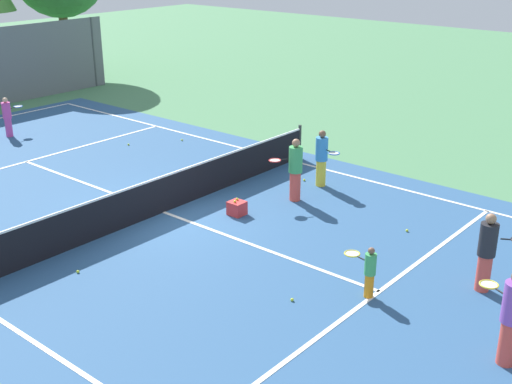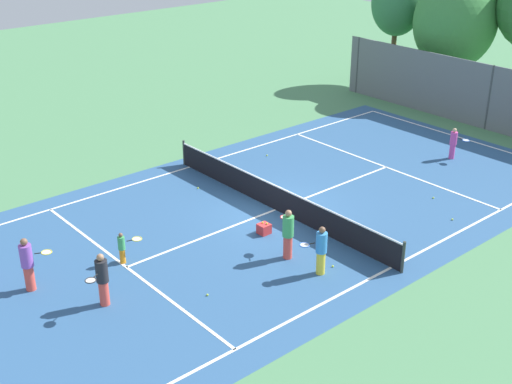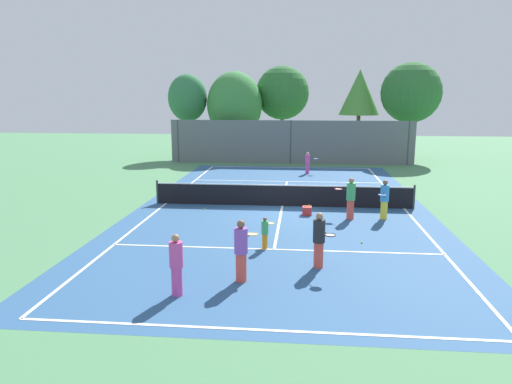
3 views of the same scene
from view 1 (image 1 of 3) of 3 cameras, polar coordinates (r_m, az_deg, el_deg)
ground_plane at (r=17.43m, az=-7.93°, el=-1.74°), size 80.00×80.00×0.00m
court_surface at (r=17.43m, az=-7.93°, el=-1.73°), size 13.00×25.00×0.01m
tennis_net at (r=17.24m, az=-8.02°, el=-0.17°), size 11.90×0.10×1.10m
player_0 at (r=25.27m, az=-20.50°, el=6.09°), size 0.89×0.47×1.41m
player_1 at (r=14.00m, az=19.20°, el=-4.83°), size 0.70×0.90×1.67m
player_3 at (r=11.81m, az=21.03°, el=-9.93°), size 0.66×0.93×1.74m
player_4 at (r=13.33m, az=9.62°, el=-6.65°), size 0.44×0.82×1.08m
player_5 at (r=17.78m, az=3.36°, el=1.97°), size 0.90×0.73×1.73m
player_6 at (r=18.92m, az=5.65°, el=2.95°), size 0.58×0.93×1.64m
ball_crate at (r=17.07m, az=-1.64°, el=-1.38°), size 0.39×0.40×0.43m
tennis_ball_0 at (r=23.22m, az=-10.87°, el=4.02°), size 0.07×0.07×0.07m
tennis_ball_2 at (r=14.74m, az=-15.01°, el=-6.60°), size 0.07×0.07×0.07m
tennis_ball_3 at (r=19.50m, az=4.16°, el=1.03°), size 0.07×0.07×0.07m
tennis_ball_4 at (r=16.55m, az=12.81°, el=-3.24°), size 0.07×0.07×0.07m
tennis_ball_5 at (r=23.47m, az=-6.36°, el=4.46°), size 0.07×0.07×0.07m
tennis_ball_6 at (r=13.24m, az=3.11°, el=-9.20°), size 0.07×0.07×0.07m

